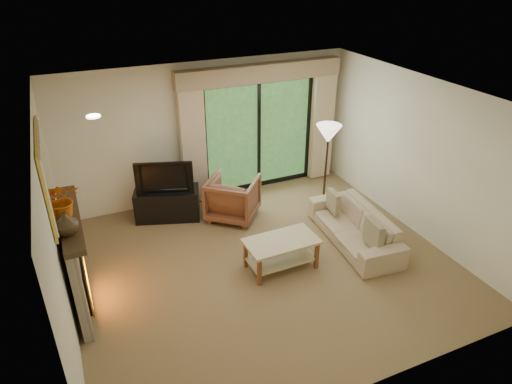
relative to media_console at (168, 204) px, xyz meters
name	(u,v)px	position (x,y,z in m)	size (l,w,h in m)	color
floor	(264,263)	(1.00, -1.95, -0.28)	(5.50, 5.50, 0.00)	olive
ceiling	(265,98)	(1.00, -1.95, 2.32)	(5.50, 5.50, 0.00)	silver
wall_back	(208,132)	(1.00, 0.55, 1.02)	(5.00, 5.00, 0.00)	#EEE5CA
wall_front	(373,298)	(1.00, -4.45, 1.02)	(5.00, 5.00, 0.00)	#EEE5CA
wall_left	(56,231)	(-1.75, -1.95, 1.02)	(5.00, 5.00, 0.00)	#EEE5CA
wall_right	(418,157)	(3.75, -1.95, 1.02)	(5.00, 5.00, 0.00)	#EEE5CA
fireplace	(74,261)	(-1.63, -1.75, 0.41)	(0.24, 1.70, 1.37)	gray
mirror	(47,175)	(-1.72, -1.75, 1.67)	(0.07, 1.45, 1.02)	gold
sliding_door	(258,135)	(2.00, 0.50, 0.82)	(2.26, 0.10, 2.16)	black
curtain_left	(193,143)	(0.65, 0.39, 0.92)	(0.45, 0.18, 2.35)	beige
curtain_right	(322,122)	(3.35, 0.39, 0.92)	(0.45, 0.18, 2.35)	beige
cornice	(261,73)	(2.00, 0.41, 2.04)	(3.20, 0.24, 0.32)	tan
media_console	(168,204)	(0.00, 0.00, 0.00)	(1.12, 0.50, 0.56)	black
tv	(165,175)	(0.00, 0.00, 0.56)	(0.99, 0.13, 0.57)	black
armchair	(233,198)	(1.07, -0.45, 0.11)	(0.83, 0.85, 0.78)	brown
sofa	(354,226)	(2.60, -1.99, 0.01)	(1.95, 0.76, 0.57)	tan
pillow_near	(374,234)	(2.54, -2.55, 0.22)	(0.11, 0.42, 0.42)	brown
pillow_far	(333,201)	(2.54, -1.43, 0.21)	(0.09, 0.36, 0.36)	brown
coffee_table	(281,254)	(1.19, -2.13, -0.04)	(1.08, 0.59, 0.49)	tan
floor_lamp	(326,169)	(2.70, -0.86, 0.54)	(0.44, 0.44, 1.64)	#F3E0C4
vase	(66,223)	(-1.61, -2.18, 1.23)	(0.27, 0.27, 0.29)	#372818
branches	(62,200)	(-1.61, -1.75, 1.32)	(0.41, 0.36, 0.46)	#C85B0F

